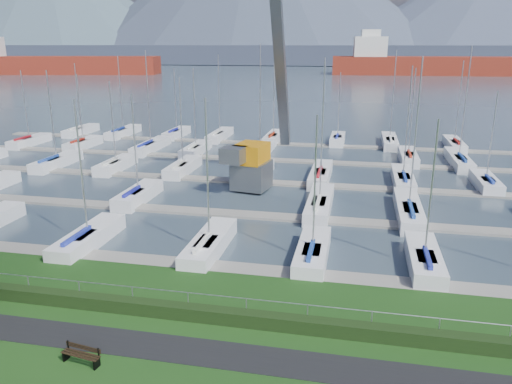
# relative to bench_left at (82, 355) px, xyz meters

# --- Properties ---
(path) EXTENTS (160.00, 2.00, 0.04)m
(path) POSITION_rel_bench_left_xyz_m (4.12, 1.78, -0.41)
(path) COLOR black
(path) RESTS_ON grass
(water) EXTENTS (800.00, 540.00, 0.20)m
(water) POSITION_rel_bench_left_xyz_m (4.12, 264.78, -0.82)
(water) COLOR #3A4855
(hedge) EXTENTS (80.00, 0.70, 0.70)m
(hedge) POSITION_rel_bench_left_xyz_m (4.12, 4.38, -0.07)
(hedge) COLOR black
(hedge) RESTS_ON grass
(fence) EXTENTS (80.00, 0.04, 0.04)m
(fence) POSITION_rel_bench_left_xyz_m (4.12, 4.78, 0.78)
(fence) COLOR #999CA2
(fence) RESTS_ON grass
(foothill) EXTENTS (900.00, 80.00, 12.00)m
(foothill) POSITION_rel_bench_left_xyz_m (4.12, 334.78, 5.58)
(foothill) COLOR #3A4155
(foothill) RESTS_ON water
(docks) EXTENTS (90.00, 41.60, 0.25)m
(docks) POSITION_rel_bench_left_xyz_m (4.12, 30.78, -0.64)
(docks) COLOR slate
(docks) RESTS_ON water
(bench_left) EXTENTS (1.84, 0.70, 0.85)m
(bench_left) POSITION_rel_bench_left_xyz_m (0.00, 0.00, 0.00)
(bench_left) COLOR black
(bench_left) RESTS_ON grass
(crane) EXTENTS (4.69, 13.37, 22.35)m
(crane) POSITION_rel_bench_left_xyz_m (1.78, 29.40, 4.91)
(crane) COLOR slate
(crane) RESTS_ON water
(cargo_ship_west) EXTENTS (93.92, 36.15, 21.50)m
(cargo_ship_west) POSITION_rel_bench_left_xyz_m (-129.64, 192.65, 3.19)
(cargo_ship_west) COLOR maroon
(cargo_ship_west) RESTS_ON water
(cargo_ship_mid) EXTENTS (108.45, 23.81, 21.50)m
(cargo_ship_mid) POSITION_rel_bench_left_xyz_m (47.05, 222.11, 3.05)
(cargo_ship_mid) COLOR maroon
(cargo_ship_mid) RESTS_ON water
(sailboat_fleet) EXTENTS (75.43, 50.06, 13.71)m
(sailboat_fleet) POSITION_rel_bench_left_xyz_m (3.61, 34.22, 4.97)
(sailboat_fleet) COLOR maroon
(sailboat_fleet) RESTS_ON water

